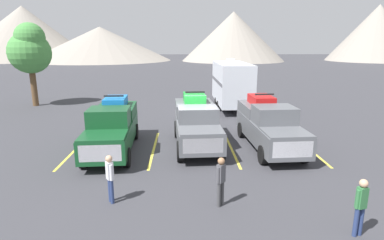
{
  "coord_description": "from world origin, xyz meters",
  "views": [
    {
      "loc": [
        -0.48,
        -14.95,
        5.14
      ],
      "look_at": [
        0.0,
        0.98,
        1.2
      ],
      "focal_mm": 29.73,
      "sensor_mm": 36.0,
      "label": 1
    }
  ],
  "objects_px": {
    "camper_trailer_a": "(232,83)",
    "person_a": "(361,204)",
    "pickup_truck_c": "(268,124)",
    "person_c": "(221,178)",
    "person_b": "(110,176)",
    "pickup_truck_a": "(113,127)",
    "pickup_truck_b": "(196,122)"
  },
  "relations": [
    {
      "from": "camper_trailer_a",
      "to": "person_a",
      "type": "distance_m",
      "value": 17.08
    },
    {
      "from": "pickup_truck_c",
      "to": "person_c",
      "type": "xyz_separation_m",
      "value": [
        -3.04,
        -5.79,
        -0.24
      ]
    },
    {
      "from": "pickup_truck_c",
      "to": "person_b",
      "type": "xyz_separation_m",
      "value": [
        -6.59,
        -5.47,
        -0.24
      ]
    },
    {
      "from": "pickup_truck_c",
      "to": "person_b",
      "type": "height_order",
      "value": "pickup_truck_c"
    },
    {
      "from": "camper_trailer_a",
      "to": "person_b",
      "type": "relative_size",
      "value": 4.65
    },
    {
      "from": "pickup_truck_a",
      "to": "person_a",
      "type": "xyz_separation_m",
      "value": [
        8.09,
        -7.28,
        -0.23
      ]
    },
    {
      "from": "camper_trailer_a",
      "to": "person_b",
      "type": "height_order",
      "value": "camper_trailer_a"
    },
    {
      "from": "pickup_truck_a",
      "to": "person_c",
      "type": "xyz_separation_m",
      "value": [
        4.56,
        -5.55,
        -0.24
      ]
    },
    {
      "from": "person_a",
      "to": "pickup_truck_b",
      "type": "bearing_deg",
      "value": 117.35
    },
    {
      "from": "pickup_truck_b",
      "to": "person_a",
      "type": "bearing_deg",
      "value": -62.65
    },
    {
      "from": "camper_trailer_a",
      "to": "person_b",
      "type": "distance_m",
      "value": 16.23
    },
    {
      "from": "pickup_truck_b",
      "to": "person_c",
      "type": "relative_size",
      "value": 3.34
    },
    {
      "from": "camper_trailer_a",
      "to": "person_a",
      "type": "xyz_separation_m",
      "value": [
        0.88,
        -17.02,
        -1.07
      ]
    },
    {
      "from": "pickup_truck_a",
      "to": "pickup_truck_c",
      "type": "bearing_deg",
      "value": 1.81
    },
    {
      "from": "pickup_truck_c",
      "to": "person_a",
      "type": "bearing_deg",
      "value": -86.28
    },
    {
      "from": "camper_trailer_a",
      "to": "pickup_truck_b",
      "type": "bearing_deg",
      "value": -108.95
    },
    {
      "from": "person_b",
      "to": "person_c",
      "type": "relative_size",
      "value": 1.0
    },
    {
      "from": "person_a",
      "to": "person_c",
      "type": "xyz_separation_m",
      "value": [
        -3.53,
        1.73,
        -0.01
      ]
    },
    {
      "from": "person_a",
      "to": "person_b",
      "type": "bearing_deg",
      "value": 163.8
    },
    {
      "from": "pickup_truck_c",
      "to": "person_a",
      "type": "height_order",
      "value": "pickup_truck_c"
    },
    {
      "from": "pickup_truck_b",
      "to": "person_a",
      "type": "distance_m",
      "value": 8.81
    },
    {
      "from": "person_c",
      "to": "pickup_truck_a",
      "type": "bearing_deg",
      "value": 129.39
    },
    {
      "from": "camper_trailer_a",
      "to": "person_a",
      "type": "bearing_deg",
      "value": -87.03
    },
    {
      "from": "pickup_truck_b",
      "to": "person_b",
      "type": "bearing_deg",
      "value": -117.82
    },
    {
      "from": "pickup_truck_c",
      "to": "camper_trailer_a",
      "type": "height_order",
      "value": "camper_trailer_a"
    },
    {
      "from": "person_b",
      "to": "person_c",
      "type": "height_order",
      "value": "person_c"
    },
    {
      "from": "pickup_truck_c",
      "to": "person_c",
      "type": "distance_m",
      "value": 6.55
    },
    {
      "from": "camper_trailer_a",
      "to": "person_c",
      "type": "xyz_separation_m",
      "value": [
        -2.65,
        -15.29,
        -1.08
      ]
    },
    {
      "from": "camper_trailer_a",
      "to": "pickup_truck_a",
      "type": "bearing_deg",
      "value": -126.51
    },
    {
      "from": "pickup_truck_a",
      "to": "person_c",
      "type": "distance_m",
      "value": 7.19
    },
    {
      "from": "pickup_truck_a",
      "to": "person_b",
      "type": "relative_size",
      "value": 3.63
    },
    {
      "from": "pickup_truck_b",
      "to": "person_b",
      "type": "distance_m",
      "value": 6.52
    }
  ]
}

